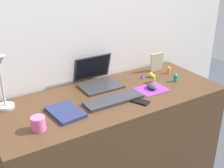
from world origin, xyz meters
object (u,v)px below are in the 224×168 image
keyboard (114,100)px  toy_figurine_lime (153,79)px  toy_figurine_purple (142,76)px  desk_lamp (3,84)px  mouse (151,87)px  cell_phone (140,101)px  picture_frame (157,62)px  laptop (97,78)px  toy_figurine_teal (175,77)px  toy_figurine_orange (169,70)px  notebook_pad (65,112)px  toy_figurine_yellow (151,75)px  coffee_mug (38,123)px

keyboard → toy_figurine_lime: bearing=14.2°
keyboard → toy_figurine_purple: (0.40, 0.21, 0.01)m
desk_lamp → toy_figurine_lime: size_ratio=5.91×
mouse → cell_phone: size_ratio=0.75×
cell_phone → picture_frame: (0.46, 0.39, 0.07)m
laptop → desk_lamp: bearing=-176.0°
laptop → keyboard: size_ratio=0.73×
toy_figurine_teal → desk_lamp: bearing=169.7°
desk_lamp → toy_figurine_orange: 1.29m
laptop → cell_phone: size_ratio=2.34×
notebook_pad → toy_figurine_purple: (0.74, 0.20, 0.01)m
toy_figurine_orange → laptop: bearing=169.4°
notebook_pad → cell_phone: bearing=-19.4°
keyboard → toy_figurine_lime: toy_figurine_lime is taller
desk_lamp → toy_figurine_teal: size_ratio=6.08×
toy_figurine_yellow → cell_phone: bearing=-137.8°
cell_phone → toy_figurine_purple: size_ratio=3.43×
desk_lamp → coffee_mug: 0.37m
desk_lamp → toy_figurine_yellow: desk_lamp is taller
toy_figurine_lime → keyboard: bearing=-165.8°
picture_frame → toy_figurine_lime: picture_frame is taller
laptop → toy_figurine_yellow: laptop is taller
keyboard → picture_frame: size_ratio=2.73×
keyboard → toy_figurine_teal: toy_figurine_teal is taller
keyboard → toy_figurine_purple: bearing=28.3°
picture_frame → toy_figurine_lime: (-0.18, -0.18, -0.04)m
mouse → coffee_mug: bearing=-174.3°
keyboard → toy_figurine_teal: (0.57, 0.03, 0.02)m
laptop → cell_phone: bearing=-75.7°
toy_figurine_lime → toy_figurine_yellow: toy_figurine_lime is taller
cell_phone → toy_figurine_teal: bearing=-9.5°
mouse → coffee_mug: size_ratio=1.18×
cell_phone → toy_figurine_orange: bearing=3.3°
picture_frame → toy_figurine_purple: (-0.20, -0.07, -0.06)m
laptop → coffee_mug: 0.68m
toy_figurine_purple → coffee_mug: bearing=-163.0°
desk_lamp → toy_figurine_yellow: (1.10, -0.06, -0.16)m
mouse → toy_figurine_yellow: 0.23m
cell_phone → picture_frame: size_ratio=0.85×
mouse → cell_phone: 0.22m
toy_figurine_lime → toy_figurine_yellow: size_ratio=1.62×
laptop → picture_frame: laptop is taller
toy_figurine_orange → toy_figurine_lime: bearing=-160.2°
keyboard → picture_frame: picture_frame is taller
desk_lamp → toy_figurine_orange: size_ratio=6.48×
cell_phone → coffee_mug: coffee_mug is taller
toy_figurine_teal → toy_figurine_lime: 0.17m
picture_frame → toy_figurine_lime: 0.26m
desk_lamp → notebook_pad: bearing=-38.7°
picture_frame → toy_figurine_lime: bearing=-134.8°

